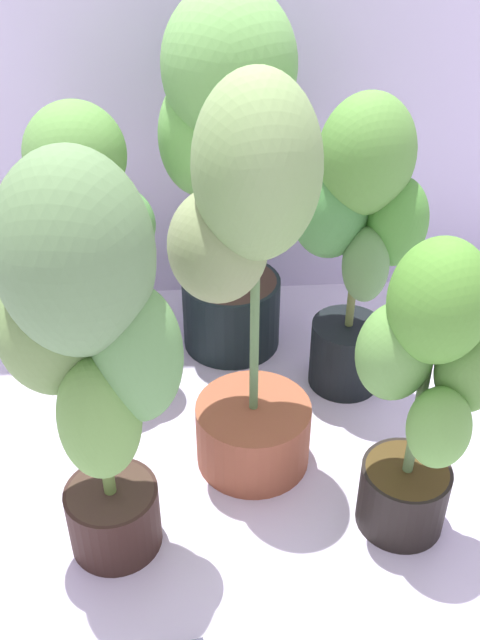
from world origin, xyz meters
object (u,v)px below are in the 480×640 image
at_px(potted_plant_front_left, 88,338).
at_px(potted_plant_front_right, 424,386).
at_px(potted_plant_back_center, 229,150).
at_px(potted_plant_back_left, 86,236).
at_px(potted_plant_back_right, 357,227).
at_px(potted_plant_center, 247,271).

relative_size(potted_plant_front_left, potted_plant_front_right, 1.26).
relative_size(potted_plant_back_center, potted_plant_back_left, 1.29).
bearing_deg(potted_plant_front_left, potted_plant_front_right, 0.87).
distance_m(potted_plant_back_center, potted_plant_back_right, 0.37).
xyz_separation_m(potted_plant_back_center, potted_plant_center, (0.01, -0.47, -0.07)).
bearing_deg(potted_plant_back_center, potted_plant_center, -89.02).
height_order(potted_plant_back_center, potted_plant_front_right, potted_plant_back_center).
bearing_deg(potted_plant_back_center, potted_plant_front_left, -112.00).
height_order(potted_plant_front_left, potted_plant_back_right, potted_plant_front_left).
height_order(potted_plant_front_left, potted_plant_back_left, potted_plant_front_left).
xyz_separation_m(potted_plant_front_left, potted_plant_front_right, (0.61, 0.01, -0.15)).
xyz_separation_m(potted_plant_front_right, potted_plant_center, (-0.32, 0.22, 0.13)).
distance_m(potted_plant_back_left, potted_plant_center, 0.50).
height_order(potted_plant_back_center, potted_plant_back_right, potted_plant_back_center).
distance_m(potted_plant_front_left, potted_plant_back_center, 0.76).
xyz_separation_m(potted_plant_back_center, potted_plant_back_right, (0.29, -0.21, -0.12)).
xyz_separation_m(potted_plant_back_right, potted_plant_center, (-0.28, -0.26, 0.05)).
bearing_deg(potted_plant_back_left, potted_plant_front_right, -39.12).
relative_size(potted_plant_back_right, potted_plant_front_right, 1.14).
bearing_deg(potted_plant_center, potted_plant_back_left, 137.57).
bearing_deg(potted_plant_center, potted_plant_back_center, 90.98).
distance_m(potted_plant_front_left, potted_plant_back_left, 0.58).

